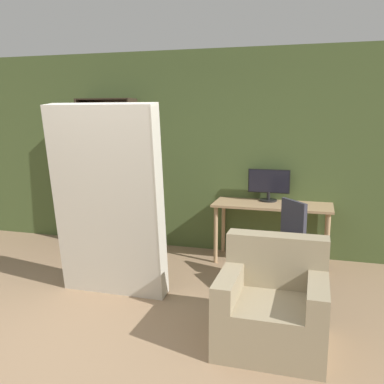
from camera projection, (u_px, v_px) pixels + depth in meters
The scene contains 8 objects.
ground_plane at pixel (67, 359), 3.29m from camera, with size 16.00×16.00×0.00m, color #937556.
wall_back at pixel (183, 152), 5.89m from camera, with size 8.00×0.06×2.70m.
desk at pixel (272, 211), 5.36m from camera, with size 1.46×0.58×0.76m.
monitor at pixel (269, 184), 5.48m from camera, with size 0.53×0.22×0.41m.
office_chair at pixel (280, 254), 4.50m from camera, with size 0.62×0.62×0.97m.
bookshelf at pixel (102, 174), 6.13m from camera, with size 0.81×0.31×2.07m.
mattress_near at pixel (108, 203), 4.28m from camera, with size 1.12×0.44×1.97m.
armchair at pixel (273, 305), 3.49m from camera, with size 0.85×0.80×0.85m.
Camera 1 is at (1.76, -2.62, 1.85)m, focal length 40.00 mm.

